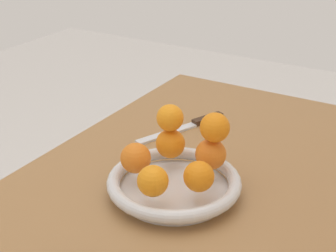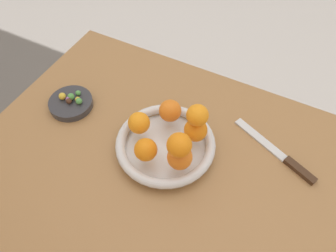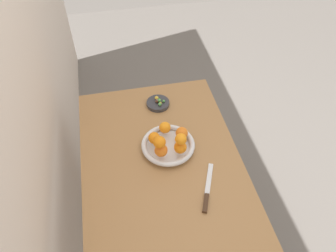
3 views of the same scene
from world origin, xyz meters
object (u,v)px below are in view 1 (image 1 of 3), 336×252
at_px(orange_0, 136,158).
at_px(orange_2, 199,176).
at_px(knife, 189,126).
at_px(orange_3, 210,154).
at_px(orange_1, 153,181).
at_px(orange_4, 170,144).
at_px(dining_table, 208,221).
at_px(fruit_bowl, 174,184).
at_px(orange_6, 214,128).
at_px(orange_5, 171,117).

relative_size(orange_0, orange_2, 1.04).
bearing_deg(orange_0, orange_2, 91.31).
bearing_deg(knife, orange_3, 36.95).
relative_size(orange_1, orange_4, 0.96).
height_order(orange_0, orange_3, orange_3).
relative_size(dining_table, orange_3, 17.81).
relative_size(orange_1, orange_3, 0.94).
relative_size(orange_0, orange_4, 0.99).
xyz_separation_m(orange_2, orange_4, (-0.08, -0.11, 0.00)).
height_order(dining_table, orange_0, orange_0).
distance_m(orange_2, knife, 0.36).
bearing_deg(knife, orange_0, 8.69).
bearing_deg(fruit_bowl, orange_0, -71.90).
distance_m(orange_0, orange_6, 0.16).
height_order(orange_1, knife, orange_1).
bearing_deg(orange_4, orange_1, 18.10).
height_order(orange_2, orange_6, orange_6).
xyz_separation_m(orange_0, orange_2, (-0.00, 0.14, -0.00)).
distance_m(fruit_bowl, orange_4, 0.09).
height_order(dining_table, knife, knife).
distance_m(fruit_bowl, orange_0, 0.09).
relative_size(dining_table, orange_2, 19.10).
distance_m(fruit_bowl, orange_2, 0.08).
xyz_separation_m(orange_0, knife, (-0.30, -0.05, -0.06)).
bearing_deg(orange_0, orange_1, 53.86).
xyz_separation_m(orange_2, orange_5, (-0.09, -0.11, 0.06)).
xyz_separation_m(orange_3, knife, (-0.22, -0.16, -0.07)).
bearing_deg(orange_6, knife, -142.19).
relative_size(orange_0, orange_3, 0.97).
bearing_deg(dining_table, fruit_bowl, -36.44).
bearing_deg(orange_2, orange_1, -48.58).
distance_m(orange_5, orange_6, 0.10).
bearing_deg(orange_3, dining_table, 123.68).
bearing_deg(orange_3, fruit_bowl, -35.90).
relative_size(orange_4, knife, 0.24).
bearing_deg(knife, fruit_bowl, 23.06).
relative_size(orange_5, knife, 0.22).
height_order(orange_0, orange_4, same).
distance_m(fruit_bowl, orange_5, 0.13).
relative_size(dining_table, knife, 4.44).
distance_m(orange_0, knife, 0.31).
distance_m(dining_table, fruit_bowl, 0.13).
distance_m(orange_0, orange_2, 0.14).
bearing_deg(dining_table, orange_6, 52.10).
height_order(dining_table, fruit_bowl, fruit_bowl).
bearing_deg(orange_5, orange_2, 51.82).
relative_size(orange_3, orange_4, 1.02).
xyz_separation_m(orange_4, knife, (-0.22, -0.07, -0.07)).
bearing_deg(orange_1, knife, -161.52).
relative_size(fruit_bowl, orange_3, 4.27).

